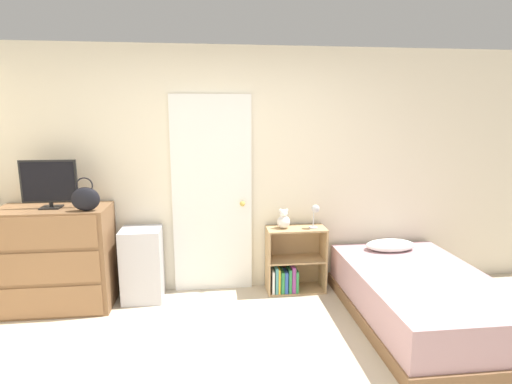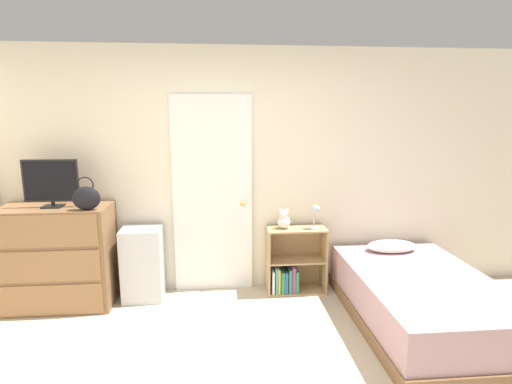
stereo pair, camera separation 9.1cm
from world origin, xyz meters
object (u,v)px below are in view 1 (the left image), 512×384
(bookshelf, at_px, (291,266))
(bed, at_px, (420,297))
(handbag, at_px, (85,199))
(dresser, at_px, (56,258))
(teddy_bear, at_px, (284,220))
(tv, at_px, (49,183))
(storage_bin, at_px, (142,264))
(desk_lamp, at_px, (315,212))

(bookshelf, distance_m, bed, 1.30)
(handbag, distance_m, bookshelf, 2.16)
(bed, bearing_deg, dresser, 168.91)
(handbag, height_order, teddy_bear, handbag)
(dresser, height_order, handbag, handbag)
(dresser, relative_size, bed, 0.55)
(dresser, bearing_deg, handbag, -24.42)
(tv, xyz_separation_m, bookshelf, (2.33, 0.13, -0.97))
(storage_bin, bearing_deg, bed, -16.06)
(storage_bin, bearing_deg, bookshelf, 1.32)
(bookshelf, height_order, bed, bookshelf)
(teddy_bear, bearing_deg, tv, -176.77)
(dresser, bearing_deg, bookshelf, 2.90)
(teddy_bear, bearing_deg, desk_lamp, -6.85)
(teddy_bear, relative_size, desk_lamp, 0.83)
(bookshelf, height_order, desk_lamp, desk_lamp)
(bed, bearing_deg, bookshelf, 143.23)
(bookshelf, xyz_separation_m, bed, (1.04, -0.78, -0.04))
(handbag, xyz_separation_m, storage_bin, (0.42, 0.25, -0.75))
(dresser, xyz_separation_m, handbag, (0.37, -0.17, 0.62))
(handbag, relative_size, storage_bin, 0.42)
(bed, bearing_deg, storage_bin, 163.94)
(teddy_bear, distance_m, desk_lamp, 0.34)
(dresser, bearing_deg, desk_lamp, 1.69)
(storage_bin, bearing_deg, desk_lamp, -0.23)
(tv, xyz_separation_m, handbag, (0.36, -0.16, -0.12))
(teddy_bear, bearing_deg, bed, -34.45)
(teddy_bear, relative_size, bed, 0.11)
(bookshelf, height_order, teddy_bear, teddy_bear)
(bookshelf, xyz_separation_m, desk_lamp, (0.24, -0.04, 0.60))
(desk_lamp, bearing_deg, tv, -178.05)
(tv, distance_m, storage_bin, 1.17)
(tv, xyz_separation_m, desk_lamp, (2.57, 0.09, -0.37))
(storage_bin, distance_m, bookshelf, 1.55)
(handbag, relative_size, bed, 0.17)
(dresser, relative_size, desk_lamp, 4.07)
(dresser, distance_m, bed, 3.46)
(dresser, xyz_separation_m, teddy_bear, (2.25, 0.11, 0.29))
(dresser, xyz_separation_m, desk_lamp, (2.57, 0.08, 0.37))
(tv, height_order, storage_bin, tv)
(teddy_bear, height_order, bed, teddy_bear)
(tv, distance_m, teddy_bear, 2.29)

